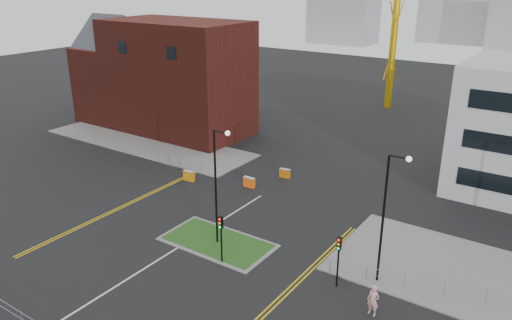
{
  "coord_description": "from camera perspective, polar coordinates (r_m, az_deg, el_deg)",
  "views": [
    {
      "loc": [
        23.28,
        -18.01,
        19.35
      ],
      "look_at": [
        1.8,
        13.55,
        5.0
      ],
      "focal_mm": 35.0,
      "sensor_mm": 36.0,
      "label": 1
    }
  ],
  "objects": [
    {
      "name": "ground",
      "position": [
        35.22,
        -15.43,
        -13.58
      ],
      "size": [
        200.0,
        200.0,
        0.0
      ],
      "primitive_type": "plane",
      "color": "black",
      "rests_on": "ground"
    },
    {
      "name": "pavement_left",
      "position": [
        62.01,
        -12.36,
        1.99
      ],
      "size": [
        28.0,
        8.0,
        0.12
      ],
      "primitive_type": "cube",
      "color": "slate",
      "rests_on": "ground"
    },
    {
      "name": "island_kerb",
      "position": [
        38.76,
        -4.43,
        -9.35
      ],
      "size": [
        8.6,
        4.6,
        0.08
      ],
      "primitive_type": "cube",
      "color": "slate",
      "rests_on": "ground"
    },
    {
      "name": "grass_island",
      "position": [
        38.75,
        -4.43,
        -9.33
      ],
      "size": [
        8.0,
        4.0,
        0.12
      ],
      "primitive_type": "cube",
      "color": "#254E1A",
      "rests_on": "ground"
    },
    {
      "name": "brick_building",
      "position": [
        66.42,
        -10.86,
        9.39
      ],
      "size": [
        24.2,
        10.07,
        14.24
      ],
      "color": "#4C1913",
      "rests_on": "ground"
    },
    {
      "name": "streetlamp_island",
      "position": [
        36.25,
        -4.39,
        -2.08
      ],
      "size": [
        1.46,
        0.36,
        9.18
      ],
      "color": "black",
      "rests_on": "ground"
    },
    {
      "name": "streetlamp_right_near",
      "position": [
        32.57,
        14.78,
        -5.47
      ],
      "size": [
        1.46,
        0.36,
        9.18
      ],
      "color": "black",
      "rests_on": "ground"
    },
    {
      "name": "traffic_light_island",
      "position": [
        35.05,
        -4.03,
        -8.06
      ],
      "size": [
        0.28,
        0.33,
        3.65
      ],
      "color": "black",
      "rests_on": "ground"
    },
    {
      "name": "traffic_light_right",
      "position": [
        32.93,
        9.42,
        -10.36
      ],
      "size": [
        0.28,
        0.33,
        3.65
      ],
      "color": "black",
      "rests_on": "ground"
    },
    {
      "name": "railing_left",
      "position": [
        53.08,
        -8.75,
        -0.17
      ],
      "size": [
        6.05,
        0.05,
        1.1
      ],
      "color": "gray",
      "rests_on": "ground"
    },
    {
      "name": "railing_right",
      "position": [
        34.98,
        24.89,
        -13.65
      ],
      "size": [
        19.05,
        5.05,
        1.1
      ],
      "color": "gray",
      "rests_on": "ground"
    },
    {
      "name": "centre_line",
      "position": [
        36.28,
        -13.01,
        -12.22
      ],
      "size": [
        0.15,
        30.0,
        0.01
      ],
      "primitive_type": "cube",
      "color": "silver",
      "rests_on": "ground"
    },
    {
      "name": "yellow_left_a",
      "position": [
        46.91,
        -13.51,
        -4.37
      ],
      "size": [
        0.12,
        24.0,
        0.01
      ],
      "primitive_type": "cube",
      "color": "gold",
      "rests_on": "ground"
    },
    {
      "name": "yellow_left_b",
      "position": [
        46.7,
        -13.25,
        -4.46
      ],
      "size": [
        0.12,
        24.0,
        0.01
      ],
      "primitive_type": "cube",
      "color": "gold",
      "rests_on": "ground"
    },
    {
      "name": "yellow_right_a",
      "position": [
        33.77,
        3.71,
        -14.4
      ],
      "size": [
        0.12,
        20.0,
        0.01
      ],
      "primitive_type": "cube",
      "color": "gold",
      "rests_on": "ground"
    },
    {
      "name": "yellow_right_b",
      "position": [
        33.65,
        4.17,
        -14.56
      ],
      "size": [
        0.12,
        20.0,
        0.01
      ],
      "primitive_type": "cube",
      "color": "gold",
      "rests_on": "ground"
    },
    {
      "name": "skyline_a",
      "position": [
        152.05,
        10.05,
        17.16
      ],
      "size": [
        18.0,
        12.0,
        22.0
      ],
      "primitive_type": "cube",
      "color": "gray",
      "rests_on": "ground"
    },
    {
      "name": "skyline_d",
      "position": [
        161.62,
        23.73,
        14.21
      ],
      "size": [
        30.0,
        12.0,
        12.0
      ],
      "primitive_type": "cube",
      "color": "gray",
      "rests_on": "ground"
    },
    {
      "name": "pedestrian",
      "position": [
        31.75,
        13.24,
        -15.35
      ],
      "size": [
        0.77,
        0.54,
        2.0
      ],
      "primitive_type": "imported",
      "rotation": [
        0.0,
        0.0,
        -0.08
      ],
      "color": "pink",
      "rests_on": "ground"
    },
    {
      "name": "barrier_left",
      "position": [
        49.83,
        -7.68,
        -1.76
      ],
      "size": [
        1.21,
        0.43,
        1.01
      ],
      "color": "orange",
      "rests_on": "ground"
    },
    {
      "name": "barrier_mid",
      "position": [
        47.92,
        -0.79,
        -2.51
      ],
      "size": [
        1.19,
        0.42,
        1.0
      ],
      "color": "#FF5E0E",
      "rests_on": "ground"
    },
    {
      "name": "barrier_right",
      "position": [
        50.22,
        3.33,
        -1.48
      ],
      "size": [
        1.13,
        0.51,
        0.92
      ],
      "color": "#C9640B",
      "rests_on": "ground"
    }
  ]
}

